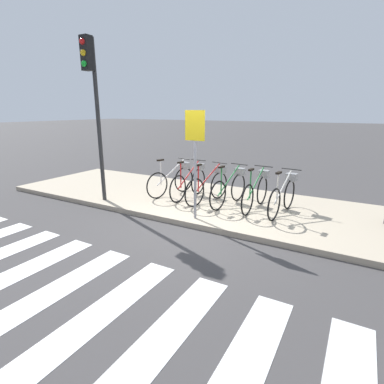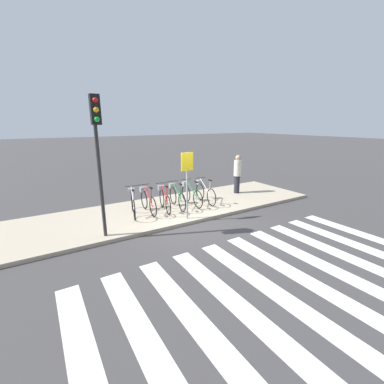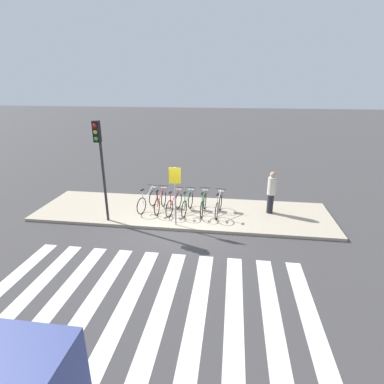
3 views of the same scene
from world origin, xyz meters
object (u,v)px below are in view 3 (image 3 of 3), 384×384
object	(u,v)px
parked_bicycle_3	(188,202)
parked_bicycle_4	(204,202)
parked_bicycle_0	(149,199)
parked_bicycle_2	(175,202)
parked_bicycle_5	(219,204)
sign_post	(175,187)
parked_bicycle_1	(161,200)
pedestrian	(271,191)
traffic_light	(100,152)

from	to	relation	value
parked_bicycle_3	parked_bicycle_4	size ratio (longest dim) A/B	0.99
parked_bicycle_0	parked_bicycle_2	distance (m)	1.19
parked_bicycle_4	parked_bicycle_5	size ratio (longest dim) A/B	1.00
parked_bicycle_5	sign_post	world-z (taller)	sign_post
parked_bicycle_2	sign_post	size ratio (longest dim) A/B	0.73
parked_bicycle_2	parked_bicycle_1	bearing A→B (deg)	169.94
parked_bicycle_1	parked_bicycle_5	xyz separation A→B (m)	(2.48, -0.09, 0.00)
parked_bicycle_3	parked_bicycle_5	distance (m)	1.30
parked_bicycle_0	sign_post	distance (m)	2.29
parked_bicycle_1	parked_bicycle_4	distance (m)	1.84
pedestrian	parked_bicycle_0	bearing A→B (deg)	-176.70
parked_bicycle_4	sign_post	xyz separation A→B (m)	(-0.94, -1.33, 1.10)
parked_bicycle_1	pedestrian	world-z (taller)	pedestrian
sign_post	parked_bicycle_1	bearing A→B (deg)	123.27
pedestrian	sign_post	bearing A→B (deg)	-155.53
parked_bicycle_2	sign_post	world-z (taller)	sign_post
parked_bicycle_1	parked_bicycle_2	distance (m)	0.64
parked_bicycle_0	parked_bicycle_5	bearing A→B (deg)	-2.12
sign_post	parked_bicycle_0	bearing A→B (deg)	136.26
parked_bicycle_0	traffic_light	size ratio (longest dim) A/B	0.42
parked_bicycle_4	pedestrian	world-z (taller)	pedestrian
parked_bicycle_3	sign_post	bearing A→B (deg)	-102.19
parked_bicycle_0	traffic_light	bearing A→B (deg)	-132.45
parked_bicycle_5	sign_post	size ratio (longest dim) A/B	0.74
traffic_light	parked_bicycle_5	bearing A→B (deg)	16.91
pedestrian	parked_bicycle_2	bearing A→B (deg)	-173.85
parked_bicycle_0	traffic_light	xyz separation A→B (m)	(-1.31, -1.43, 2.34)
parked_bicycle_0	parked_bicycle_5	world-z (taller)	same
parked_bicycle_5	traffic_light	xyz separation A→B (m)	(-4.35, -1.32, 2.34)
parked_bicycle_0	parked_bicycle_3	size ratio (longest dim) A/B	0.98
parked_bicycle_4	sign_post	distance (m)	1.97
parked_bicycle_2	parked_bicycle_3	size ratio (longest dim) A/B	0.99
parked_bicycle_5	parked_bicycle_0	bearing A→B (deg)	177.88
parked_bicycle_2	parked_bicycle_4	distance (m)	1.21
parked_bicycle_3	traffic_light	world-z (taller)	traffic_light
parked_bicycle_3	pedestrian	xyz separation A→B (m)	(3.42, 0.38, 0.50)
parked_bicycle_4	parked_bicycle_0	bearing A→B (deg)	178.58
parked_bicycle_2	parked_bicycle_0	bearing A→B (deg)	173.66
sign_post	parked_bicycle_3	bearing A→B (deg)	77.81
parked_bicycle_3	sign_post	xyz separation A→B (m)	(-0.28, -1.31, 1.10)
parked_bicycle_5	parked_bicycle_3	bearing A→B (deg)	178.69
parked_bicycle_0	parked_bicycle_2	world-z (taller)	same
parked_bicycle_3	parked_bicycle_5	world-z (taller)	same
pedestrian	sign_post	world-z (taller)	sign_post
parked_bicycle_0	parked_bicycle_4	world-z (taller)	same
parked_bicycle_4	parked_bicycle_5	xyz separation A→B (m)	(0.64, -0.05, 0.00)
parked_bicycle_0	sign_post	bearing A→B (deg)	-43.74
parked_bicycle_5	pedestrian	world-z (taller)	pedestrian
parked_bicycle_5	traffic_light	size ratio (longest dim) A/B	0.43
parked_bicycle_5	traffic_light	distance (m)	5.11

